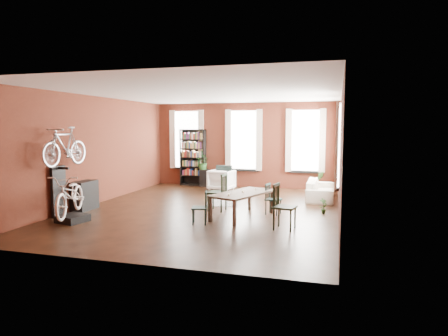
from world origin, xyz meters
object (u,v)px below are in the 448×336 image
(bike_trainer, at_px, (73,218))
(cream_sofa, at_px, (321,186))
(dining_chair_b, at_px, (217,192))
(dining_chair_d, at_px, (273,199))
(dining_table, at_px, (243,205))
(white_armchair, at_px, (222,179))
(plant_stand, at_px, (204,178))
(bicycle_floor, at_px, (70,176))
(dining_chair_a, at_px, (199,208))
(dining_chair_c, at_px, (285,207))
(bookshelf, at_px, (193,158))
(console_table, at_px, (84,195))

(bike_trainer, bearing_deg, cream_sofa, 40.63)
(dining_chair_b, relative_size, dining_chair_d, 1.27)
(dining_table, relative_size, white_armchair, 2.25)
(dining_table, relative_size, plant_stand, 2.87)
(dining_chair_b, height_order, bicycle_floor, bicycle_floor)
(dining_chair_b, bearing_deg, dining_chair_a, 5.37)
(dining_chair_c, bearing_deg, bookshelf, 45.46)
(dining_table, distance_m, console_table, 4.44)
(white_armchair, height_order, plant_stand, white_armchair)
(dining_chair_d, xyz_separation_m, white_armchair, (-2.41, 3.43, 0.02))
(dining_table, distance_m, plant_stand, 5.49)
(console_table, relative_size, bicycle_floor, 0.42)
(dining_chair_c, xyz_separation_m, cream_sofa, (0.62, 4.12, -0.10))
(dining_table, height_order, bicycle_floor, bicycle_floor)
(plant_stand, bearing_deg, dining_chair_d, -51.78)
(console_table, bearing_deg, bike_trainer, -66.01)
(dining_chair_a, xyz_separation_m, bookshelf, (-2.33, 5.86, 0.71))
(dining_chair_c, distance_m, white_armchair, 5.69)
(dining_chair_b, distance_m, dining_chair_d, 1.56)
(dining_table, bearing_deg, dining_chair_d, 60.20)
(dining_table, distance_m, dining_chair_d, 0.90)
(dining_chair_b, xyz_separation_m, plant_stand, (-1.79, 4.21, -0.18))
(white_armchair, relative_size, plant_stand, 1.28)
(dining_chair_b, distance_m, console_table, 3.68)
(plant_stand, bearing_deg, bike_trainer, -100.48)
(bicycle_floor, bearing_deg, dining_chair_c, -11.17)
(dining_chair_d, height_order, cream_sofa, cream_sofa)
(dining_chair_d, bearing_deg, bookshelf, 53.11)
(cream_sofa, height_order, bike_trainer, cream_sofa)
(bike_trainer, bearing_deg, dining_chair_b, 36.74)
(dining_chair_b, xyz_separation_m, dining_chair_d, (1.55, -0.04, -0.11))
(bookshelf, xyz_separation_m, cream_sofa, (4.95, -1.70, -0.69))
(bookshelf, height_order, bicycle_floor, bookshelf)
(dining_table, distance_m, dining_chair_a, 1.26)
(dining_chair_c, bearing_deg, dining_chair_d, 26.95)
(dining_chair_c, relative_size, bike_trainer, 1.69)
(dining_chair_a, xyz_separation_m, dining_chair_b, (-0.03, 1.55, 0.12))
(dining_chair_d, bearing_deg, dining_chair_c, -150.25)
(dining_table, relative_size, bookshelf, 0.85)
(dining_chair_c, relative_size, console_table, 1.27)
(dining_chair_a, relative_size, console_table, 0.97)
(dining_chair_b, xyz_separation_m, bookshelf, (-2.29, 4.31, 0.59))
(dining_chair_d, xyz_separation_m, plant_stand, (-3.34, 4.25, -0.07))
(dining_chair_d, height_order, plant_stand, dining_chair_d)
(bookshelf, height_order, white_armchair, bookshelf)
(dining_chair_a, distance_m, bicycle_floor, 3.18)
(cream_sofa, bearing_deg, console_table, 119.33)
(dining_chair_a, relative_size, dining_chair_c, 0.76)
(console_table, height_order, plant_stand, console_table)
(dining_table, bearing_deg, cream_sofa, 81.77)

